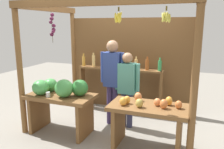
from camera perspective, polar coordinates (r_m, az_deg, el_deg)
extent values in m
plane|color=gray|center=(4.72, 0.81, -12.10)|extent=(12.00, 12.00, 0.00)
cylinder|color=brown|center=(4.32, -21.93, 0.98)|extent=(0.10, 0.10, 2.33)
cylinder|color=brown|center=(3.21, 19.87, -2.54)|extent=(0.10, 0.10, 2.33)
cylinder|color=brown|center=(5.81, -9.52, 4.39)|extent=(0.10, 0.10, 2.33)
cylinder|color=brown|center=(5.04, 20.29, 2.60)|extent=(0.10, 0.10, 2.33)
cube|color=brown|center=(3.45, -4.57, 17.66)|extent=(2.99, 0.12, 0.12)
cube|color=brown|center=(4.99, -15.54, 15.59)|extent=(0.12, 1.96, 0.12)
cube|color=brown|center=(4.06, 21.31, 16.08)|extent=(0.12, 1.96, 0.12)
cube|color=brown|center=(5.28, 4.35, 2.46)|extent=(2.89, 0.04, 2.10)
cylinder|color=brown|center=(3.36, 1.68, 15.96)|extent=(0.02, 0.02, 0.06)
ellipsoid|color=yellow|center=(3.35, 2.02, 14.03)|extent=(0.04, 0.07, 0.15)
ellipsoid|color=yellow|center=(3.38, 1.94, 14.19)|extent=(0.09, 0.05, 0.15)
ellipsoid|color=yellow|center=(3.37, 1.43, 13.92)|extent=(0.06, 0.06, 0.15)
ellipsoid|color=yellow|center=(3.34, 0.93, 13.91)|extent=(0.05, 0.06, 0.15)
ellipsoid|color=yellow|center=(3.32, 1.61, 13.84)|extent=(0.06, 0.04, 0.15)
cylinder|color=brown|center=(3.29, 13.39, 15.72)|extent=(0.02, 0.02, 0.06)
ellipsoid|color=#D1CC4C|center=(3.29, 14.08, 13.38)|extent=(0.04, 0.07, 0.13)
ellipsoid|color=#D1CC4C|center=(3.31, 13.65, 13.47)|extent=(0.07, 0.07, 0.14)
ellipsoid|color=#D1CC4C|center=(3.31, 13.28, 13.77)|extent=(0.08, 0.04, 0.13)
ellipsoid|color=#D1CC4C|center=(3.31, 12.73, 13.59)|extent=(0.06, 0.08, 0.14)
ellipsoid|color=#D1CC4C|center=(3.27, 12.60, 13.79)|extent=(0.07, 0.08, 0.14)
ellipsoid|color=#D1CC4C|center=(3.27, 13.22, 13.94)|extent=(0.08, 0.04, 0.13)
ellipsoid|color=#D1CC4C|center=(3.25, 13.65, 13.83)|extent=(0.05, 0.05, 0.13)
cylinder|color=#4C422D|center=(4.15, -14.71, 11.48)|extent=(0.01, 0.01, 0.55)
sphere|color=#511938|center=(4.15, -14.65, 14.18)|extent=(0.06, 0.06, 0.06)
sphere|color=#511938|center=(4.12, -14.78, 13.30)|extent=(0.07, 0.07, 0.07)
sphere|color=#511938|center=(4.17, -14.98, 12.46)|extent=(0.06, 0.06, 0.06)
sphere|color=#511938|center=(4.15, -14.28, 11.70)|extent=(0.06, 0.06, 0.06)
sphere|color=#511938|center=(4.14, -14.31, 10.77)|extent=(0.07, 0.07, 0.07)
sphere|color=#601E42|center=(4.14, -14.41, 10.37)|extent=(0.06, 0.06, 0.06)
sphere|color=#47142D|center=(4.17, -14.76, 9.64)|extent=(0.07, 0.07, 0.07)
cube|color=brown|center=(4.22, -12.70, -5.34)|extent=(1.21, 0.64, 0.06)
cube|color=brown|center=(4.61, -17.60, -8.84)|extent=(0.06, 0.58, 0.66)
cube|color=brown|center=(4.11, -6.68, -10.96)|extent=(0.06, 0.58, 0.66)
ellipsoid|color=#429347|center=(4.03, -11.86, -3.40)|extent=(0.45, 0.45, 0.31)
ellipsoid|color=#429347|center=(4.27, -17.33, -3.10)|extent=(0.38, 0.38, 0.27)
ellipsoid|color=#429347|center=(4.43, -15.08, -2.55)|extent=(0.28, 0.28, 0.25)
ellipsoid|color=#2D7533|center=(4.06, -8.01, -3.30)|extent=(0.41, 0.41, 0.29)
cylinder|color=white|center=(4.13, -15.63, -4.80)|extent=(0.07, 0.07, 0.09)
cube|color=brown|center=(3.63, 9.01, -8.09)|extent=(1.21, 0.64, 0.06)
cube|color=brown|center=(3.89, 1.65, -12.29)|extent=(0.06, 0.58, 0.66)
cube|color=brown|center=(3.72, 16.37, -14.00)|extent=(0.06, 0.58, 0.66)
ellipsoid|color=#CC7038|center=(3.58, 16.24, -7.21)|extent=(0.13, 0.13, 0.12)
ellipsoid|color=gold|center=(3.56, 2.77, -6.70)|extent=(0.16, 0.16, 0.13)
ellipsoid|color=gold|center=(3.68, 13.97, -6.40)|extent=(0.13, 0.13, 0.14)
ellipsoid|color=#E07F47|center=(3.62, 11.19, -6.73)|extent=(0.15, 0.15, 0.12)
ellipsoid|color=#B79E47|center=(3.51, 6.80, -7.07)|extent=(0.15, 0.15, 0.14)
ellipsoid|color=#E07F47|center=(3.80, 6.51, -5.49)|extent=(0.12, 0.12, 0.14)
ellipsoid|color=gold|center=(3.65, 3.79, -6.30)|extent=(0.12, 0.12, 0.13)
ellipsoid|color=#CC7038|center=(3.52, 12.74, -7.15)|extent=(0.16, 0.16, 0.15)
cube|color=brown|center=(5.58, -7.35, -2.87)|extent=(0.05, 0.20, 1.00)
cube|color=brown|center=(5.01, 12.09, -4.81)|extent=(0.05, 0.20, 1.00)
cube|color=brown|center=(5.10, 1.87, 1.34)|extent=(1.88, 0.22, 0.04)
cylinder|color=gold|center=(5.42, -7.05, 3.34)|extent=(0.07, 0.07, 0.23)
cylinder|color=gold|center=(5.40, -7.09, 4.85)|extent=(0.03, 0.03, 0.06)
cylinder|color=#D8B266|center=(5.31, -4.61, 3.40)|extent=(0.08, 0.08, 0.26)
cylinder|color=#D8B266|center=(5.29, -4.64, 5.13)|extent=(0.03, 0.03, 0.06)
cylinder|color=silver|center=(5.21, -2.05, 3.34)|extent=(0.07, 0.07, 0.28)
cylinder|color=silver|center=(5.18, -2.06, 5.19)|extent=(0.03, 0.03, 0.06)
cylinder|color=silver|center=(5.11, 0.53, 3.30)|extent=(0.07, 0.07, 0.30)
cylinder|color=silver|center=(5.09, 0.53, 5.29)|extent=(0.03, 0.03, 0.06)
cylinder|color=#994C1E|center=(5.04, 3.18, 2.79)|extent=(0.06, 0.06, 0.24)
cylinder|color=#994C1E|center=(5.02, 3.20, 4.46)|extent=(0.03, 0.03, 0.06)
cylinder|color=#D8B266|center=(4.97, 6.00, 2.52)|extent=(0.07, 0.07, 0.22)
cylinder|color=#D8B266|center=(4.95, 6.04, 4.12)|extent=(0.03, 0.03, 0.06)
cylinder|color=#994C1E|center=(4.92, 8.75, 2.37)|extent=(0.08, 0.08, 0.23)
cylinder|color=#994C1E|center=(4.90, 8.80, 4.02)|extent=(0.03, 0.03, 0.06)
cylinder|color=#338C4C|center=(4.87, 11.80, 2.13)|extent=(0.08, 0.08, 0.22)
cylinder|color=#338C4C|center=(4.85, 11.87, 3.76)|extent=(0.03, 0.03, 0.06)
cylinder|color=#3B2E5B|center=(4.60, -0.61, -7.53)|extent=(0.11, 0.11, 0.78)
cylinder|color=#3B2E5B|center=(4.56, 0.81, -7.71)|extent=(0.11, 0.11, 0.78)
cube|color=#2D428C|center=(4.38, 0.10, 1.27)|extent=(0.32, 0.19, 0.66)
cylinder|color=#2D428C|center=(4.45, -2.32, 1.86)|extent=(0.08, 0.08, 0.59)
cylinder|color=#2D428C|center=(4.31, 2.59, 1.52)|extent=(0.08, 0.08, 0.59)
sphere|color=#997051|center=(4.32, 0.10, 7.04)|extent=(0.23, 0.23, 0.23)
cylinder|color=#323455|center=(4.49, 2.93, -8.70)|extent=(0.11, 0.11, 0.68)
cylinder|color=#323455|center=(4.46, 4.42, -8.88)|extent=(0.11, 0.11, 0.68)
cube|color=teal|center=(4.29, 3.79, -0.96)|extent=(0.32, 0.19, 0.57)
cylinder|color=teal|center=(4.35, 1.27, -0.38)|extent=(0.08, 0.08, 0.52)
cylinder|color=teal|center=(4.23, 6.38, -0.80)|extent=(0.08, 0.08, 0.52)
sphere|color=#997051|center=(4.22, 3.86, 4.13)|extent=(0.20, 0.20, 0.20)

